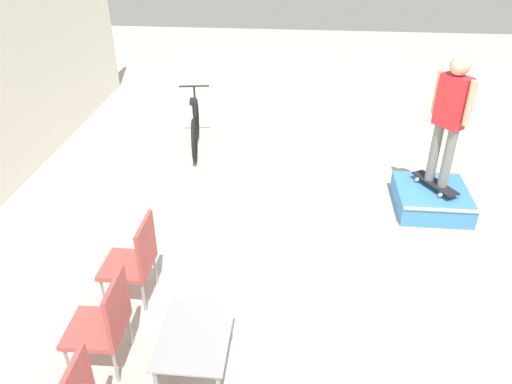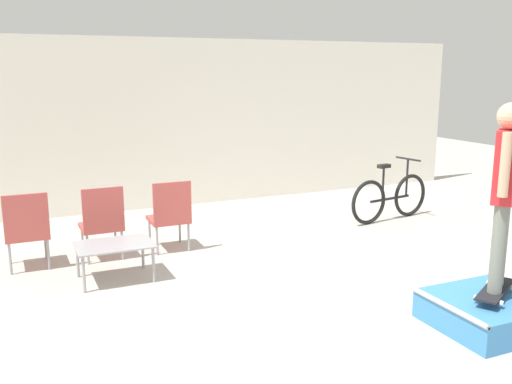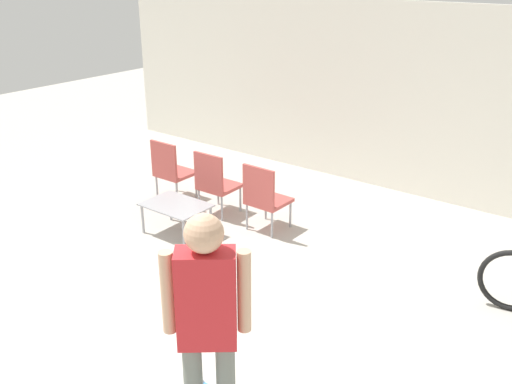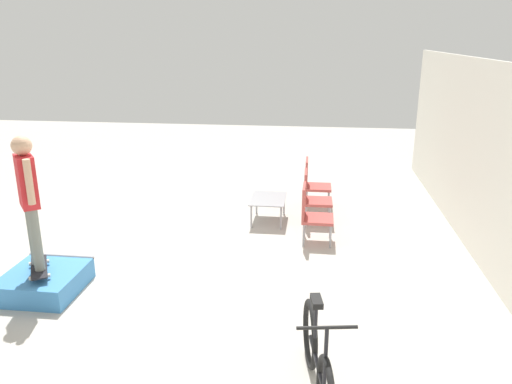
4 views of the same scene
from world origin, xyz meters
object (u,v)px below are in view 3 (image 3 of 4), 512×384
object	(u,v)px
patio_chair_left	(171,168)
coffee_table	(176,208)
person_skater	(207,317)
patio_chair_right	(265,196)
patio_chair_center	(215,181)

from	to	relation	value
patio_chair_left	coffee_table	bearing A→B (deg)	137.98
person_skater	patio_chair_left	size ratio (longest dim) A/B	1.79
patio_chair_left	person_skater	bearing A→B (deg)	138.02
coffee_table	patio_chair_right	xyz separation A→B (m)	(0.91, 0.81, 0.14)
coffee_table	patio_chair_center	bearing A→B (deg)	89.87
coffee_table	patio_chair_right	distance (m)	1.23
coffee_table	patio_chair_left	world-z (taller)	patio_chair_left
coffee_table	patio_chair_right	bearing A→B (deg)	41.82
person_skater	patio_chair_center	xyz separation A→B (m)	(-3.11, 3.59, -0.91)
patio_chair_left	patio_chair_right	xyz separation A→B (m)	(1.82, 0.00, 0.00)
patio_chair_center	patio_chair_right	distance (m)	0.91
patio_chair_right	patio_chair_center	bearing A→B (deg)	0.68
person_skater	patio_chair_right	size ratio (longest dim) A/B	1.79
person_skater	coffee_table	world-z (taller)	person_skater
person_skater	patio_chair_right	world-z (taller)	person_skater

